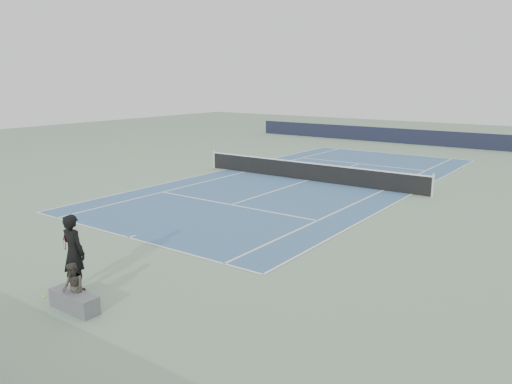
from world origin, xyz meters
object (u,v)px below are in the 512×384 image
Objects in this scene: tennis_net at (308,171)px; spectator_bench at (74,294)px; tennis_player at (74,253)px; tennis_ball at (44,297)px.

spectator_bench is at bearing -78.82° from tennis_net.
tennis_player is (2.23, -15.41, 0.48)m from tennis_net.
tennis_net is 6.56× the size of tennis_player.
tennis_net is at bearing 97.13° from tennis_ball.
spectator_bench is (1.16, 0.05, 0.36)m from tennis_ball.
tennis_net is at bearing 98.22° from tennis_player.
tennis_net is 9.18× the size of spectator_bench.
tennis_ball is at bearing -82.87° from tennis_net.
tennis_player reaches higher than tennis_ball.
tennis_ball is 1.22m from spectator_bench.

